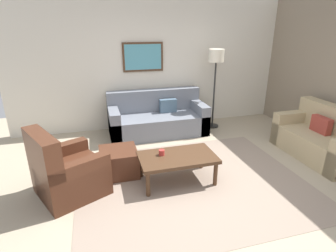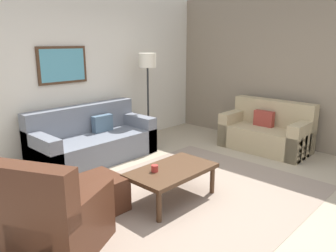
% 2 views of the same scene
% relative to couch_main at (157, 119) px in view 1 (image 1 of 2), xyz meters
% --- Properties ---
extents(ground_plane, '(8.00, 8.00, 0.00)m').
position_rel_couch_main_xyz_m(ground_plane, '(0.02, -2.09, -0.30)').
color(ground_plane, tan).
extents(rear_partition, '(6.00, 0.12, 2.80)m').
position_rel_couch_main_xyz_m(rear_partition, '(0.02, 0.51, 1.10)').
color(rear_partition, silver).
rests_on(rear_partition, ground_plane).
extents(area_rug, '(3.28, 2.63, 0.01)m').
position_rel_couch_main_xyz_m(area_rug, '(0.02, -2.09, -0.29)').
color(area_rug, gray).
rests_on(area_rug, ground_plane).
extents(couch_main, '(2.01, 0.91, 0.88)m').
position_rel_couch_main_xyz_m(couch_main, '(0.00, 0.00, 0.00)').
color(couch_main, slate).
rests_on(couch_main, ground_plane).
extents(couch_loveseat, '(0.80, 1.52, 0.88)m').
position_rel_couch_main_xyz_m(couch_loveseat, '(2.51, -1.90, 0.01)').
color(couch_loveseat, tan).
rests_on(couch_loveseat, ground_plane).
extents(armchair_leather, '(1.07, 1.07, 0.95)m').
position_rel_couch_main_xyz_m(armchair_leather, '(-1.71, -1.92, 0.01)').
color(armchair_leather, '#4C2819').
rests_on(armchair_leather, ground_plane).
extents(ottoman, '(0.56, 0.56, 0.40)m').
position_rel_couch_main_xyz_m(ottoman, '(-0.97, -1.55, -0.10)').
color(ottoman, '#4C2819').
rests_on(ottoman, ground_plane).
extents(coffee_table, '(1.10, 0.64, 0.41)m').
position_rel_couch_main_xyz_m(coffee_table, '(-0.17, -1.99, 0.06)').
color(coffee_table, '#472D1C').
rests_on(coffee_table, ground_plane).
extents(cup, '(0.08, 0.08, 0.08)m').
position_rel_couch_main_xyz_m(cup, '(-0.38, -1.91, 0.15)').
color(cup, '#B2332D').
rests_on(cup, coffee_table).
extents(lamp_standing, '(0.32, 0.32, 1.71)m').
position_rel_couch_main_xyz_m(lamp_standing, '(1.29, -0.03, 1.11)').
color(lamp_standing, black).
rests_on(lamp_standing, ground_plane).
extents(framed_artwork, '(0.85, 0.04, 0.60)m').
position_rel_couch_main_xyz_m(framed_artwork, '(-0.18, 0.42, 1.25)').
color(framed_artwork, '#472D1C').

